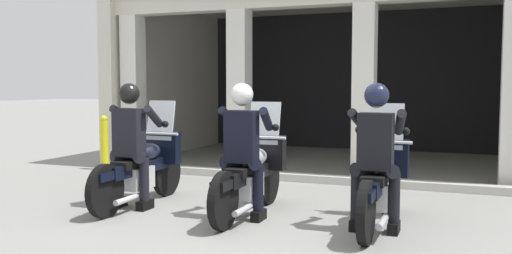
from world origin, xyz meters
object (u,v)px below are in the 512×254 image
Objects in this scene: police_officer_center at (243,139)px; bollard_kerbside at (104,143)px; motorcycle_right at (380,181)px; motorcycle_left at (144,166)px; motorcycle_center at (252,173)px; police_officer_left at (131,135)px; police_officer_right at (376,144)px.

police_officer_center reaches higher than bollard_kerbside.
motorcycle_right reaches higher than bollard_kerbside.
motorcycle_center is (1.53, 0.00, 0.00)m from motorcycle_left.
police_officer_center is at bearing -83.71° from motorcycle_center.
police_officer_left is at bearing -164.21° from motorcycle_right.
motorcycle_left is at bearing 104.29° from police_officer_left.
bollard_kerbside is at bearing 153.19° from police_officer_center.
police_officer_right is (3.05, -0.27, 0.44)m from motorcycle_left.
motorcycle_right is 0.52m from police_officer_right.
motorcycle_center is at bearing 96.29° from police_officer_center.
motorcycle_right is at bearing -22.57° from bollard_kerbside.
police_officer_left is 1.53m from police_officer_center.
police_officer_right is at bearing 14.75° from police_officer_left.
police_officer_right is 5.91m from bollard_kerbside.
police_officer_center is (1.53, 0.00, 0.00)m from police_officer_left.
motorcycle_left is 2.03× the size of bollard_kerbside.
police_officer_right reaches higher than motorcycle_right.
motorcycle_right is (3.05, 0.01, 0.00)m from motorcycle_left.
motorcycle_right is at bearing 14.75° from motorcycle_left.
police_officer_right is 1.58× the size of bollard_kerbside.
bollard_kerbside is at bearing 146.82° from police_officer_left.
motorcycle_left and motorcycle_right have the same top height.
police_officer_center is at bearing -33.36° from bollard_kerbside.
police_officer_center is 1.00× the size of police_officer_right.
police_officer_left is at bearing -173.32° from police_officer_center.
bollard_kerbside is at bearing 167.72° from motorcycle_right.
police_officer_left is 1.00× the size of police_officer_center.
motorcycle_center is at bearing -179.97° from police_officer_right.
police_officer_center is at bearing -158.93° from motorcycle_right.
police_officer_left is 3.43m from bollard_kerbside.
police_officer_center is 0.78× the size of motorcycle_right.
police_officer_left and police_officer_center have the same top height.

